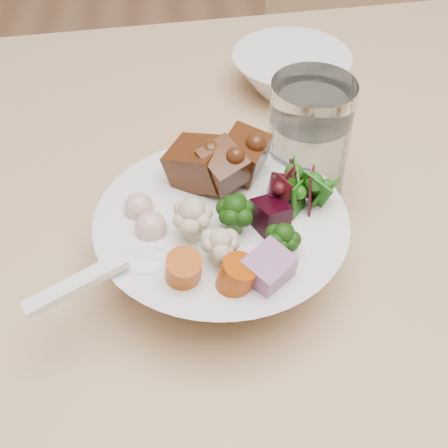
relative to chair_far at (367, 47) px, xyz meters
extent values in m
cube|color=tan|center=(-0.01, -0.08, -0.06)|extent=(0.47, 0.47, 0.04)
cylinder|color=tan|center=(-0.21, -0.25, -0.31)|extent=(0.03, 0.03, 0.44)
cylinder|color=tan|center=(-0.17, 0.12, -0.31)|extent=(0.03, 0.03, 0.44)
cylinder|color=tan|center=(0.19, 0.09, -0.31)|extent=(0.03, 0.03, 0.44)
sphere|color=black|center=(-0.37, -0.81, 0.30)|extent=(0.04, 0.04, 0.04)
sphere|color=beige|center=(-0.41, -0.82, 0.31)|extent=(0.04, 0.04, 0.04)
cube|color=black|center=(-0.33, -0.78, 0.30)|extent=(0.04, 0.04, 0.03)
cube|color=#8B5485|center=(-0.35, -0.87, 0.30)|extent=(0.05, 0.05, 0.04)
cylinder|color=#A93F04|center=(-0.42, -0.86, 0.30)|extent=(0.04, 0.04, 0.03)
sphere|color=#DAA798|center=(-0.44, -0.81, 0.30)|extent=(0.02, 0.02, 0.02)
ellipsoid|color=white|center=(-0.45, -0.84, 0.29)|extent=(0.05, 0.05, 0.02)
cube|color=white|center=(-0.50, -0.86, 0.30)|extent=(0.08, 0.05, 0.02)
cylinder|color=white|center=(-0.29, -0.70, 0.29)|extent=(0.08, 0.08, 0.14)
cylinder|color=white|center=(-0.29, -0.70, 0.28)|extent=(0.07, 0.07, 0.09)
camera|label=1|loc=(-0.42, -1.18, 0.67)|focal=50.00mm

